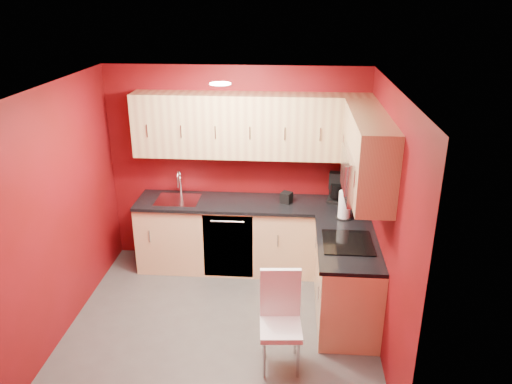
# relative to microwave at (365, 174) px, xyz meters

# --- Properties ---
(floor) EXTENTS (3.20, 3.20, 0.00)m
(floor) POSITION_rel_microwave_xyz_m (-1.39, -0.20, -1.66)
(floor) COLOR #4A4845
(floor) RESTS_ON ground
(ceiling) EXTENTS (3.20, 3.20, 0.00)m
(ceiling) POSITION_rel_microwave_xyz_m (-1.39, -0.20, 0.84)
(ceiling) COLOR white
(ceiling) RESTS_ON wall_back
(wall_back) EXTENTS (3.20, 0.00, 3.20)m
(wall_back) POSITION_rel_microwave_xyz_m (-1.39, 1.30, -0.41)
(wall_back) COLOR maroon
(wall_back) RESTS_ON floor
(wall_front) EXTENTS (3.20, 0.00, 3.20)m
(wall_front) POSITION_rel_microwave_xyz_m (-1.39, -1.70, -0.41)
(wall_front) COLOR maroon
(wall_front) RESTS_ON floor
(wall_left) EXTENTS (0.00, 3.00, 3.00)m
(wall_left) POSITION_rel_microwave_xyz_m (-2.99, -0.20, -0.41)
(wall_left) COLOR maroon
(wall_left) RESTS_ON floor
(wall_right) EXTENTS (0.00, 3.00, 3.00)m
(wall_right) POSITION_rel_microwave_xyz_m (0.21, -0.20, -0.41)
(wall_right) COLOR maroon
(wall_right) RESTS_ON floor
(base_cabinets_back) EXTENTS (2.80, 0.60, 0.87)m
(base_cabinets_back) POSITION_rel_microwave_xyz_m (-1.19, 1.00, -1.22)
(base_cabinets_back) COLOR #E8BB85
(base_cabinets_back) RESTS_ON floor
(base_cabinets_right) EXTENTS (0.60, 1.30, 0.87)m
(base_cabinets_right) POSITION_rel_microwave_xyz_m (-0.09, 0.05, -1.22)
(base_cabinets_right) COLOR #E8BB85
(base_cabinets_right) RESTS_ON floor
(countertop_back) EXTENTS (2.80, 0.63, 0.04)m
(countertop_back) POSITION_rel_microwave_xyz_m (-1.19, 0.99, -0.77)
(countertop_back) COLOR black
(countertop_back) RESTS_ON base_cabinets_back
(countertop_right) EXTENTS (0.63, 1.27, 0.04)m
(countertop_right) POSITION_rel_microwave_xyz_m (-0.11, 0.04, -0.77)
(countertop_right) COLOR black
(countertop_right) RESTS_ON base_cabinets_right
(upper_cabinets_back) EXTENTS (2.80, 0.35, 0.75)m
(upper_cabinets_back) POSITION_rel_microwave_xyz_m (-1.19, 1.13, 0.17)
(upper_cabinets_back) COLOR tan
(upper_cabinets_back) RESTS_ON wall_back
(upper_cabinets_right) EXTENTS (0.35, 1.55, 0.75)m
(upper_cabinets_right) POSITION_rel_microwave_xyz_m (0.03, 0.24, 0.23)
(upper_cabinets_right) COLOR tan
(upper_cabinets_right) RESTS_ON wall_right
(microwave) EXTENTS (0.42, 0.76, 0.42)m
(microwave) POSITION_rel_microwave_xyz_m (0.00, 0.00, 0.00)
(microwave) COLOR silver
(microwave) RESTS_ON upper_cabinets_right
(cooktop) EXTENTS (0.50, 0.55, 0.01)m
(cooktop) POSITION_rel_microwave_xyz_m (-0.11, 0.00, -0.74)
(cooktop) COLOR black
(cooktop) RESTS_ON countertop_right
(sink) EXTENTS (0.52, 0.42, 0.35)m
(sink) POSITION_rel_microwave_xyz_m (-2.09, 1.00, -0.72)
(sink) COLOR silver
(sink) RESTS_ON countertop_back
(dishwasher_front) EXTENTS (0.60, 0.02, 0.82)m
(dishwasher_front) POSITION_rel_microwave_xyz_m (-1.44, 0.71, -1.22)
(dishwasher_front) COLOR black
(dishwasher_front) RESTS_ON base_cabinets_back
(downlight) EXTENTS (0.20, 0.20, 0.01)m
(downlight) POSITION_rel_microwave_xyz_m (-1.39, 0.10, 0.82)
(downlight) COLOR white
(downlight) RESTS_ON ceiling
(coffee_maker) EXTENTS (0.25, 0.30, 0.34)m
(coffee_maker) POSITION_rel_microwave_xyz_m (-0.15, 1.11, -0.58)
(coffee_maker) COLOR black
(coffee_maker) RESTS_ON countertop_back
(napkin_holder) EXTENTS (0.16, 0.16, 0.13)m
(napkin_holder) POSITION_rel_microwave_xyz_m (-0.76, 1.00, -0.68)
(napkin_holder) COLOR black
(napkin_holder) RESTS_ON countertop_back
(paper_towel) EXTENTS (0.20, 0.20, 0.32)m
(paper_towel) POSITION_rel_microwave_xyz_m (-0.10, 0.61, -0.59)
(paper_towel) COLOR white
(paper_towel) RESTS_ON countertop_right
(dining_chair) EXTENTS (0.41, 0.43, 0.94)m
(dining_chair) POSITION_rel_microwave_xyz_m (-0.76, -0.79, -1.19)
(dining_chair) COLOR white
(dining_chair) RESTS_ON floor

